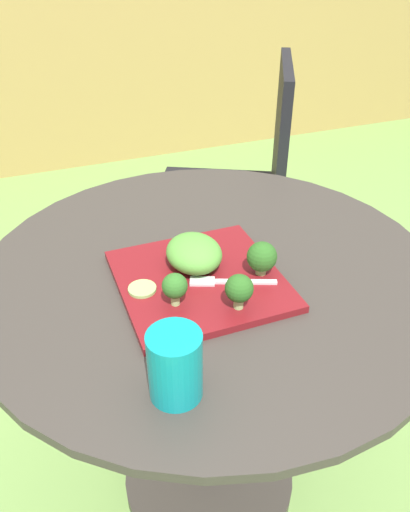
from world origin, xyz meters
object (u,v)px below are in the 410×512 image
object	(u,v)px
patio_chair	(245,176)
salad_plate	(199,280)
fork	(224,282)
drinking_glass	(175,368)

from	to	relation	value
patio_chair	salad_plate	world-z (taller)	patio_chair
patio_chair	fork	xyz separation A→B (m)	(-0.40, -0.76, 0.20)
patio_chair	salad_plate	distance (m)	0.87
salad_plate	drinking_glass	bearing A→B (deg)	-117.80
patio_chair	drinking_glass	size ratio (longest dim) A/B	8.50
patio_chair	drinking_glass	world-z (taller)	patio_chair
salad_plate	fork	xyz separation A→B (m)	(0.04, -0.03, 0.01)
patio_chair	salad_plate	bearing A→B (deg)	-120.89
patio_chair	fork	bearing A→B (deg)	-117.79
salad_plate	fork	world-z (taller)	fork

